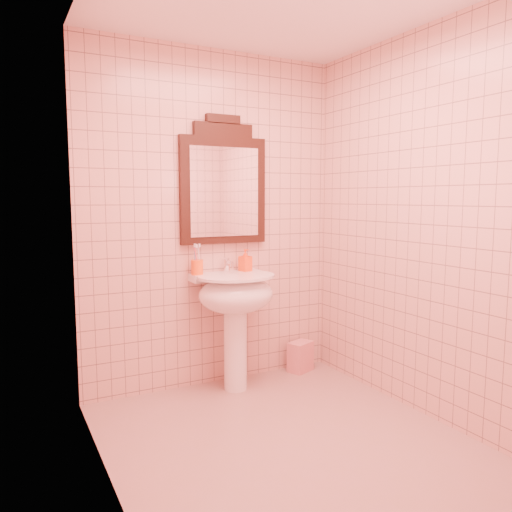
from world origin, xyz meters
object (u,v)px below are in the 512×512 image
towel (300,356)px  toothbrush_cup (197,267)px  mirror (224,185)px  pedestal_sink (236,302)px  soap_dispenser (245,260)px

towel → toothbrush_cup: bearing=178.0°
mirror → toothbrush_cup: 0.65m
mirror → pedestal_sink: bearing=-90.0°
mirror → toothbrush_cup: size_ratio=4.70×
pedestal_sink → soap_dispenser: (0.15, 0.13, 0.29)m
mirror → toothbrush_cup: (-0.24, -0.06, -0.60)m
mirror → towel: 1.54m
toothbrush_cup → towel: size_ratio=0.83×
toothbrush_cup → soap_dispenser: bearing=-1.6°
soap_dispenser → towel: 0.96m
mirror → towel: bearing=-7.8°
mirror → soap_dispenser: size_ratio=5.54×
pedestal_sink → toothbrush_cup: toothbrush_cup is taller
toothbrush_cup → pedestal_sink: bearing=-31.1°
toothbrush_cup → soap_dispenser: (0.39, -0.01, 0.03)m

